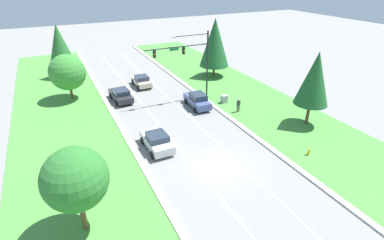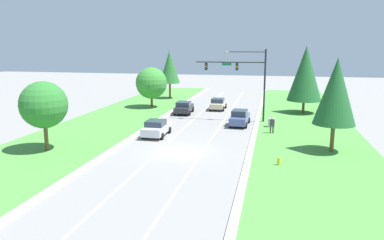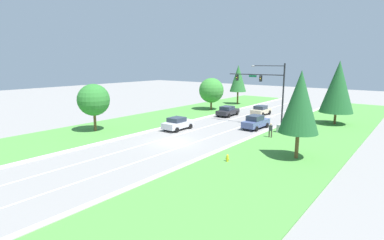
% 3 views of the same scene
% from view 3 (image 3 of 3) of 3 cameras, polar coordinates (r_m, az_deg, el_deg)
% --- Properties ---
extents(ground_plane, '(160.00, 160.00, 0.00)m').
position_cam_3_polar(ground_plane, '(31.89, -3.60, -4.27)').
color(ground_plane, gray).
extents(curb_strip_right, '(0.50, 90.00, 0.15)m').
position_cam_3_polar(curb_strip_right, '(28.56, 4.95, -5.96)').
color(curb_strip_right, beige).
rests_on(curb_strip_right, ground_plane).
extents(curb_strip_left, '(0.50, 90.00, 0.15)m').
position_cam_3_polar(curb_strip_left, '(35.77, -10.39, -2.63)').
color(curb_strip_left, beige).
rests_on(curb_strip_left, ground_plane).
extents(grass_verge_right, '(10.00, 90.00, 0.08)m').
position_cam_3_polar(grass_verge_right, '(26.23, 14.69, -7.92)').
color(grass_verge_right, '#4C8E3D').
rests_on(grass_verge_right, ground_plane).
extents(grass_verge_left, '(10.00, 90.00, 0.08)m').
position_cam_3_polar(grass_verge_left, '(39.77, -15.42, -1.52)').
color(grass_verge_left, '#4C8E3D').
rests_on(grass_verge_left, ground_plane).
extents(lane_stripe_inner_left, '(0.14, 81.00, 0.01)m').
position_cam_3_polar(lane_stripe_inner_left, '(33.07, -5.93, -3.75)').
color(lane_stripe_inner_left, white).
rests_on(lane_stripe_inner_left, ground_plane).
extents(lane_stripe_inner_right, '(0.14, 81.00, 0.01)m').
position_cam_3_polar(lane_stripe_inner_right, '(30.76, -1.08, -4.82)').
color(lane_stripe_inner_right, white).
rests_on(lane_stripe_inner_right, ground_plane).
extents(traffic_signal_mast, '(7.95, 0.41, 8.24)m').
position_cam_3_polar(traffic_signal_mast, '(40.37, 14.10, 6.53)').
color(traffic_signal_mast, black).
rests_on(traffic_signal_mast, ground_plane).
extents(silver_sedan, '(2.12, 4.36, 1.60)m').
position_cam_3_polar(silver_sedan, '(37.60, -2.74, -0.64)').
color(silver_sedan, silver).
rests_on(silver_sedan, ground_plane).
extents(champagne_sedan, '(2.03, 4.18, 1.56)m').
position_cam_3_polar(champagne_sedan, '(49.19, 13.00, 1.83)').
color(champagne_sedan, beige).
rests_on(champagne_sedan, ground_plane).
extents(slate_blue_sedan, '(2.09, 4.55, 1.74)m').
position_cam_3_polar(slate_blue_sedan, '(39.01, 12.04, -0.37)').
color(slate_blue_sedan, '#475684').
rests_on(slate_blue_sedan, ground_plane).
extents(charcoal_sedan, '(2.28, 4.59, 1.57)m').
position_cam_3_polar(charcoal_sedan, '(47.60, 6.81, 1.73)').
color(charcoal_sedan, '#28282D').
rests_on(charcoal_sedan, ground_plane).
extents(utility_cabinet, '(0.70, 0.60, 1.01)m').
position_cam_3_polar(utility_cabinet, '(37.35, 16.42, -1.64)').
color(utility_cabinet, '#9E9E99').
rests_on(utility_cabinet, ground_plane).
extents(pedestrian, '(0.41, 0.28, 1.69)m').
position_cam_3_polar(pedestrian, '(34.57, 14.73, -1.81)').
color(pedestrian, '#42382D').
rests_on(pedestrian, ground_plane).
extents(fire_hydrant, '(0.34, 0.20, 0.70)m').
position_cam_3_polar(fire_hydrant, '(25.73, 6.76, -7.28)').
color(fire_hydrant, gold).
rests_on(fire_hydrant, ground_plane).
extents(conifer_near_right_tree, '(3.35, 3.35, 7.73)m').
position_cam_3_polar(conifer_near_right_tree, '(27.05, 19.86, 3.23)').
color(conifer_near_right_tree, brown).
rests_on(conifer_near_right_tree, ground_plane).
extents(oak_near_left_tree, '(3.85, 3.85, 5.83)m').
position_cam_3_polar(oak_near_left_tree, '(37.96, -18.23, 3.65)').
color(oak_near_left_tree, brown).
rests_on(oak_near_left_tree, ground_plane).
extents(conifer_far_right_tree, '(4.32, 4.32, 8.60)m').
position_cam_3_polar(conifer_far_right_tree, '(44.60, 26.03, 5.70)').
color(conifer_far_right_tree, brown).
rests_on(conifer_far_right_tree, ground_plane).
extents(oak_far_left_tree, '(4.33, 4.33, 5.66)m').
position_cam_3_polar(oak_far_left_tree, '(52.89, 3.70, 5.65)').
color(oak_far_left_tree, brown).
rests_on(oak_far_left_tree, ground_plane).
extents(conifer_mid_left_tree, '(3.28, 3.28, 7.83)m').
position_cam_3_polar(conifer_mid_left_tree, '(60.64, 8.79, 7.84)').
color(conifer_mid_left_tree, brown).
rests_on(conifer_mid_left_tree, ground_plane).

